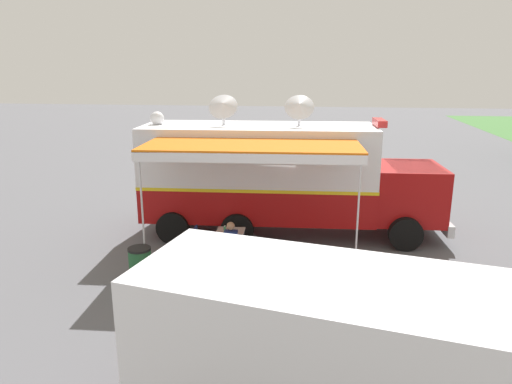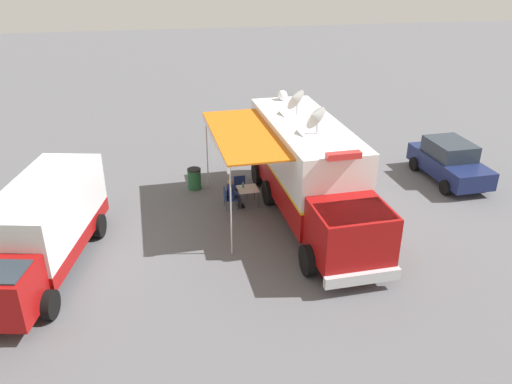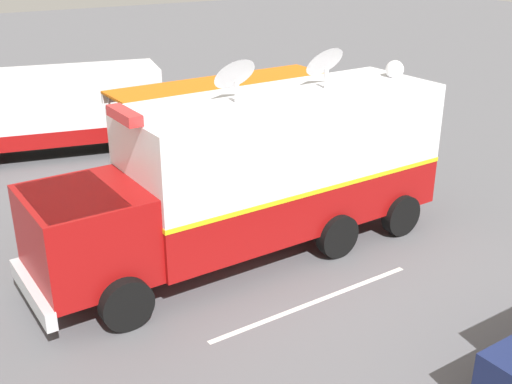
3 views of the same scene
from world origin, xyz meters
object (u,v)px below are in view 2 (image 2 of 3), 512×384
object	(u,v)px
seated_responder	(233,193)
car_behind_truck	(449,161)
command_truck	(309,169)
folding_chair_at_table	(228,197)
folding_chair_beside_table	(240,185)
trash_bin	(194,179)
folding_table	(248,190)
water_bottle	(243,185)
support_truck	(43,229)

from	to	relation	value
seated_responder	car_behind_truck	size ratio (longest dim) A/B	0.29
command_truck	folding_chair_at_table	world-z (taller)	command_truck
folding_chair_at_table	folding_chair_beside_table	size ratio (longest dim) A/B	1.00
folding_chair_at_table	trash_bin	xyz separation A→B (m)	(1.17, -2.09, -0.06)
folding_table	car_behind_truck	size ratio (longest dim) A/B	0.20
folding_chair_at_table	car_behind_truck	bearing A→B (deg)	-174.13
water_bottle	support_truck	distance (m)	7.62
support_truck	seated_responder	bearing A→B (deg)	-154.78
car_behind_truck	folding_chair_at_table	bearing A→B (deg)	5.87
command_truck	water_bottle	distance (m)	2.89
trash_bin	water_bottle	bearing A→B (deg)	134.80
support_truck	folding_chair_beside_table	bearing A→B (deg)	-149.61
command_truck	seated_responder	world-z (taller)	command_truck
water_bottle	trash_bin	bearing A→B (deg)	-45.20
folding_chair_beside_table	support_truck	world-z (taller)	support_truck
folding_table	support_truck	distance (m)	7.73
command_truck	seated_responder	size ratio (longest dim) A/B	7.68
folding_chair_beside_table	command_truck	bearing A→B (deg)	136.71
trash_bin	car_behind_truck	xyz separation A→B (m)	(-11.08, 1.07, 0.42)
seated_responder	trash_bin	xyz separation A→B (m)	(1.36, -2.08, -0.20)
trash_bin	support_truck	world-z (taller)	support_truck
water_bottle	trash_bin	xyz separation A→B (m)	(1.81, -1.82, -0.38)
command_truck	support_truck	bearing A→B (deg)	11.57
trash_bin	support_truck	distance (m)	7.24
support_truck	car_behind_truck	distance (m)	16.63
folding_chair_beside_table	support_truck	xyz separation A→B (m)	(6.84, 4.01, 0.87)
folding_table	water_bottle	bearing A→B (deg)	-34.98
command_truck	water_bottle	world-z (taller)	command_truck
water_bottle	seated_responder	xyz separation A→B (m)	(0.45, 0.26, -0.18)
water_bottle	folding_chair_beside_table	distance (m)	0.80
water_bottle	car_behind_truck	xyz separation A→B (m)	(-9.27, -0.75, 0.05)
seated_responder	car_behind_truck	world-z (taller)	car_behind_truck
command_truck	folding_chair_beside_table	bearing A→B (deg)	-43.29
support_truck	folding_chair_at_table	bearing A→B (deg)	-154.18
seated_responder	trash_bin	world-z (taller)	seated_responder
folding_table	trash_bin	xyz separation A→B (m)	(1.97, -1.93, -0.22)
folding_chair_at_table	support_truck	bearing A→B (deg)	25.82
command_truck	folding_table	bearing A→B (deg)	-31.67
water_bottle	folding_chair_at_table	bearing A→B (deg)	23.01
trash_bin	car_behind_truck	size ratio (longest dim) A/B	0.21
water_bottle	folding_chair_at_table	size ratio (longest dim) A/B	0.26
seated_responder	folding_chair_at_table	bearing A→B (deg)	2.70
folding_chair_beside_table	car_behind_truck	size ratio (longest dim) A/B	0.20
water_bottle	car_behind_truck	bearing A→B (deg)	-175.38
water_bottle	support_truck	xyz separation A→B (m)	(6.86, 3.28, 0.55)
folding_chair_at_table	car_behind_truck	xyz separation A→B (m)	(-9.90, -1.02, 0.37)
folding_chair_at_table	car_behind_truck	world-z (taller)	car_behind_truck
water_bottle	car_behind_truck	world-z (taller)	car_behind_truck
water_bottle	car_behind_truck	size ratio (longest dim) A/B	0.05
command_truck	car_behind_truck	size ratio (longest dim) A/B	2.24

